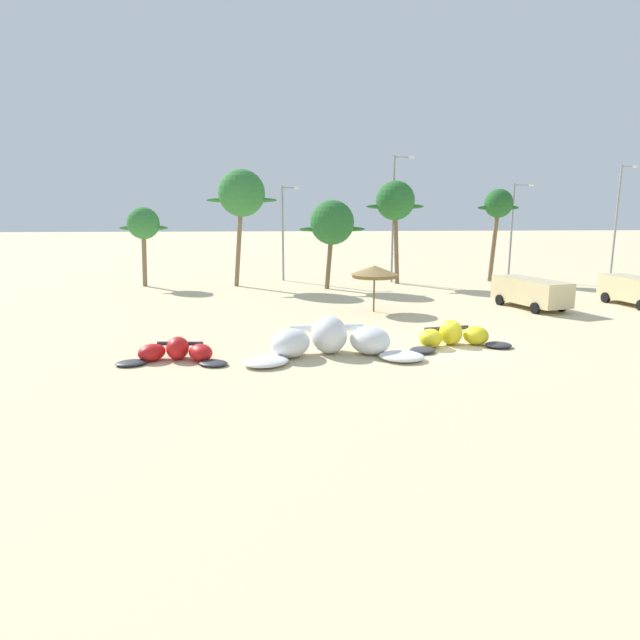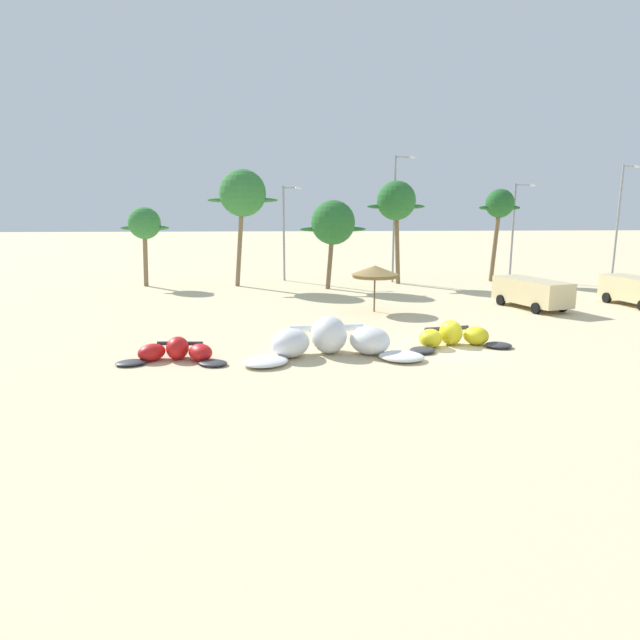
% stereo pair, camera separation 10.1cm
% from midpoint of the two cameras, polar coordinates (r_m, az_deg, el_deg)
% --- Properties ---
extents(ground_plane, '(260.00, 260.00, 0.00)m').
position_cam_midpoint_polar(ground_plane, '(25.50, 12.92, -2.90)').
color(ground_plane, beige).
extents(kite_far_left, '(4.78, 2.40, 0.95)m').
position_cam_midpoint_polar(kite_far_left, '(23.60, -14.80, -3.25)').
color(kite_far_left, '#333338').
rests_on(kite_far_left, ground).
extents(kite_left, '(7.96, 3.85, 1.65)m').
position_cam_midpoint_polar(kite_left, '(23.58, 0.98, -2.20)').
color(kite_left, white).
rests_on(kite_left, ground).
extents(kite_left_of_center, '(5.14, 2.78, 1.15)m').
position_cam_midpoint_polar(kite_left_of_center, '(25.97, 13.56, -1.68)').
color(kite_left_of_center, '#333338').
rests_on(kite_left_of_center, ground).
extents(beach_umbrella_near_van, '(2.87, 2.87, 2.84)m').
position_cam_midpoint_polar(beach_umbrella_near_van, '(33.50, 5.58, 5.03)').
color(beach_umbrella_near_van, brown).
rests_on(beach_umbrella_near_van, ground).
extents(parked_van, '(2.67, 5.23, 1.84)m').
position_cam_midpoint_polar(parked_van, '(41.08, 29.85, 2.81)').
color(parked_van, beige).
rests_on(parked_van, ground).
extents(parked_car_second, '(3.43, 5.58, 1.84)m').
position_cam_midpoint_polar(parked_car_second, '(37.25, 20.83, 2.85)').
color(parked_car_second, beige).
rests_on(parked_car_second, ground).
extents(palm_leftmost, '(3.82, 2.55, 6.34)m').
position_cam_midpoint_polar(palm_leftmost, '(46.61, -17.91, 9.41)').
color(palm_leftmost, '#7F6647').
rests_on(palm_leftmost, ground).
extents(palm_left, '(5.56, 3.71, 9.27)m').
position_cam_midpoint_polar(palm_left, '(44.96, -8.21, 12.82)').
color(palm_left, '#7F6647').
rests_on(palm_left, ground).
extents(palm_left_of_gap, '(5.12, 3.41, 6.86)m').
position_cam_midpoint_polar(palm_left_of_gap, '(42.98, 1.20, 10.01)').
color(palm_left_of_gap, brown).
rests_on(palm_left_of_gap, ground).
extents(palm_center_left, '(4.80, 3.20, 8.45)m').
position_cam_midpoint_polar(palm_center_left, '(46.37, 7.75, 12.06)').
color(palm_center_left, brown).
rests_on(palm_center_left, ground).
extents(palm_center_right, '(3.62, 2.42, 7.85)m').
position_cam_midpoint_polar(palm_center_right, '(49.93, 17.96, 11.21)').
color(palm_center_right, brown).
rests_on(palm_center_right, ground).
extents(lamppost_west, '(1.64, 0.24, 8.09)m').
position_cam_midpoint_polar(lamppost_west, '(48.15, -3.78, 9.51)').
color(lamppost_west, gray).
rests_on(lamppost_west, ground).
extents(lamppost_west_center, '(1.80, 0.24, 10.52)m').
position_cam_midpoint_polar(lamppost_west_center, '(47.39, 7.69, 10.91)').
color(lamppost_west_center, gray).
rests_on(lamppost_west_center, ground).
extents(lamppost_east_center, '(1.87, 0.24, 8.36)m').
position_cam_midpoint_polar(lamppost_east_center, '(52.13, 19.39, 9.22)').
color(lamppost_east_center, gray).
rests_on(lamppost_east_center, ground).
extents(lamppost_east, '(1.57, 0.24, 9.88)m').
position_cam_midpoint_polar(lamppost_east, '(55.06, 28.45, 9.36)').
color(lamppost_east, gray).
rests_on(lamppost_east, ground).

